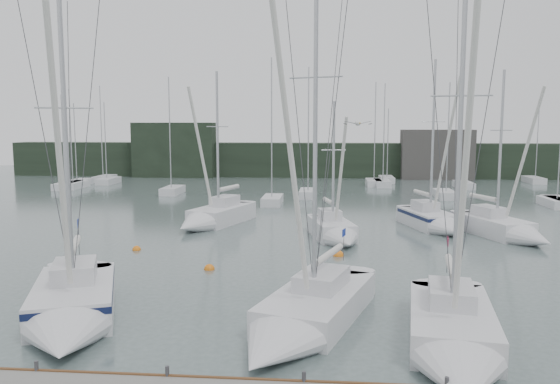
% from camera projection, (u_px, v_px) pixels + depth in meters
% --- Properties ---
extents(ground, '(160.00, 160.00, 0.00)m').
position_uv_depth(ground, '(254.00, 338.00, 19.83)').
color(ground, '#4C5C5A').
rests_on(ground, ground).
extents(far_treeline, '(90.00, 4.00, 5.00)m').
position_uv_depth(far_treeline, '(310.00, 160.00, 80.82)').
color(far_treeline, black).
rests_on(far_treeline, ground).
extents(far_building_left, '(12.00, 3.00, 8.00)m').
position_uv_depth(far_building_left, '(174.00, 150.00, 80.39)').
color(far_building_left, black).
rests_on(far_building_left, ground).
extents(far_building_right, '(10.00, 3.00, 7.00)m').
position_uv_depth(far_building_right, '(437.00, 155.00, 77.15)').
color(far_building_right, '#3F3C39').
rests_on(far_building_right, ground).
extents(mast_forest, '(60.56, 27.10, 14.12)m').
position_uv_depth(mast_forest, '(324.00, 188.00, 63.02)').
color(mast_forest, silver).
rests_on(mast_forest, ground).
extents(sailboat_near_left, '(6.03, 9.34, 14.12)m').
position_uv_depth(sailboat_near_left, '(71.00, 312.00, 20.77)').
color(sailboat_near_left, silver).
rests_on(sailboat_near_left, ground).
extents(sailboat_near_center, '(5.84, 10.07, 16.10)m').
position_uv_depth(sailboat_near_center, '(299.00, 322.00, 19.98)').
color(sailboat_near_center, silver).
rests_on(sailboat_near_center, ground).
extents(sailboat_near_right, '(4.17, 9.45, 14.70)m').
position_uv_depth(sailboat_near_right, '(455.00, 343.00, 17.95)').
color(sailboat_near_right, silver).
rests_on(sailboat_near_right, ground).
extents(sailboat_mid_b, '(5.44, 9.16, 12.59)m').
position_uv_depth(sailboat_mid_b, '(210.00, 218.00, 41.51)').
color(sailboat_mid_b, silver).
rests_on(sailboat_mid_b, ground).
extents(sailboat_mid_c, '(3.95, 7.23, 9.98)m').
position_uv_depth(sailboat_mid_c, '(336.00, 233.00, 36.19)').
color(sailboat_mid_c, silver).
rests_on(sailboat_mid_c, ground).
extents(sailboat_mid_d, '(4.63, 8.05, 13.26)m').
position_uv_depth(sailboat_mid_d, '(436.00, 222.00, 39.96)').
color(sailboat_mid_d, silver).
rests_on(sailboat_mid_d, ground).
extents(sailboat_mid_e, '(5.49, 8.69, 12.21)m').
position_uv_depth(sailboat_mid_e, '(508.00, 230.00, 36.92)').
color(sailboat_mid_e, silver).
rests_on(sailboat_mid_e, ground).
extents(buoy_a, '(0.58, 0.58, 0.58)m').
position_uv_depth(buoy_a, '(209.00, 269.00, 29.20)').
color(buoy_a, orange).
rests_on(buoy_a, ground).
extents(buoy_b, '(0.67, 0.67, 0.67)m').
position_uv_depth(buoy_b, '(338.00, 256.00, 32.27)').
color(buoy_b, orange).
rests_on(buoy_b, ground).
extents(buoy_c, '(0.53, 0.53, 0.53)m').
position_uv_depth(buoy_c, '(137.00, 250.00, 33.74)').
color(buoy_c, orange).
rests_on(buoy_c, ground).
extents(seagull, '(1.07, 0.52, 0.21)m').
position_uv_depth(seagull, '(358.00, 123.00, 21.80)').
color(seagull, silver).
rests_on(seagull, ground).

